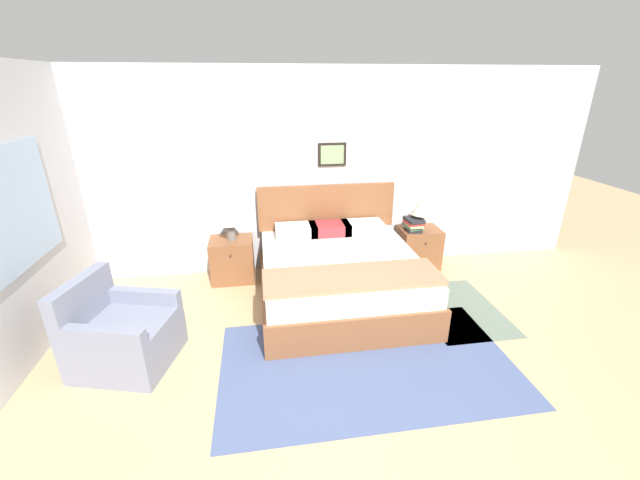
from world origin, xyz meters
TOP-DOWN VIEW (x-y plane):
  - ground_plane at (0.00, 0.00)m, footprint 16.00×16.00m
  - wall_back at (0.00, 2.82)m, footprint 7.80×0.09m
  - wall_left at (-2.73, 1.39)m, footprint 0.08×5.19m
  - area_rug_main at (0.30, 0.65)m, footprint 2.66×1.55m
  - area_rug_bedside at (1.58, 1.40)m, footprint 0.87×1.26m
  - bed at (0.27, 1.81)m, footprint 1.80×1.91m
  - armchair at (-1.89, 1.03)m, footprint 0.95×0.91m
  - nightstand_near_window at (-0.98, 2.53)m, footprint 0.54×0.45m
  - nightstand_by_door at (1.53, 2.53)m, footprint 0.54×0.45m
  - table_lamp_near_window at (-0.97, 2.53)m, footprint 0.27×0.27m
  - table_lamp_by_door at (1.52, 2.53)m, footprint 0.27×0.27m
  - book_thick_bottom at (1.41, 2.49)m, footprint 0.20×0.27m
  - book_hardcover_middle at (1.41, 2.49)m, footprint 0.22×0.25m
  - book_novel_upper at (1.41, 2.49)m, footprint 0.18×0.28m
  - book_slim_near_top at (1.41, 2.49)m, footprint 0.22×0.26m
  - book_paperback_top at (1.41, 2.49)m, footprint 0.22×0.29m

SIDE VIEW (x-z plane):
  - ground_plane at x=0.00m, z-range 0.00..0.00m
  - area_rug_main at x=0.30m, z-range 0.00..0.01m
  - area_rug_bedside at x=1.58m, z-range 0.00..0.01m
  - nightstand_near_window at x=-0.98m, z-range 0.00..0.56m
  - nightstand_by_door at x=1.53m, z-range 0.00..0.56m
  - armchair at x=-1.89m, z-range -0.13..0.71m
  - bed at x=0.27m, z-range -0.26..0.91m
  - book_thick_bottom at x=1.41m, z-range 0.56..0.59m
  - book_hardcover_middle at x=1.41m, z-range 0.59..0.63m
  - book_novel_upper at x=1.41m, z-range 0.63..0.66m
  - book_slim_near_top at x=1.41m, z-range 0.66..0.69m
  - book_paperback_top at x=1.41m, z-range 0.69..0.73m
  - table_lamp_near_window at x=-0.97m, z-range 0.64..1.06m
  - table_lamp_by_door at x=1.52m, z-range 0.64..1.06m
  - wall_back at x=0.00m, z-range 0.00..2.60m
  - wall_left at x=-2.73m, z-range 0.00..2.60m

